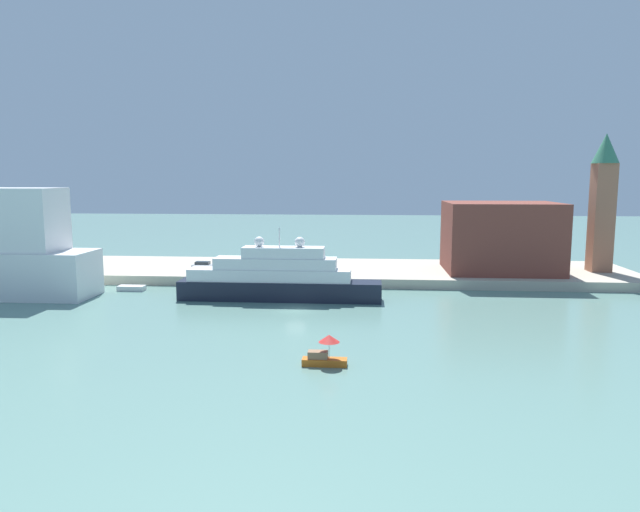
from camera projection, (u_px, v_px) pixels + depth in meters
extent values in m
plane|color=slate|center=(295.00, 311.00, 76.53)|extent=(400.00, 400.00, 0.00)
cube|color=#B7AD99|center=(314.00, 271.00, 103.75)|extent=(110.00, 23.35, 1.56)
cube|color=black|center=(280.00, 290.00, 83.20)|extent=(29.05, 4.39, 2.77)
cube|color=white|center=(270.00, 275.00, 83.01)|extent=(23.24, 4.04, 1.74)
cube|color=white|center=(276.00, 263.00, 82.72)|extent=(17.43, 3.69, 1.60)
cube|color=white|center=(284.00, 252.00, 82.41)|extent=(11.62, 3.34, 1.55)
cylinder|color=silver|center=(279.00, 237.00, 82.17)|extent=(0.16, 0.16, 2.76)
sphere|color=white|center=(300.00, 242.00, 82.02)|extent=(1.45, 1.45, 1.45)
sphere|color=white|center=(259.00, 242.00, 82.49)|extent=(1.45, 1.45, 1.45)
cube|color=#C66019|center=(325.00, 362.00, 54.16)|extent=(4.20, 1.27, 0.68)
cube|color=#8C6647|center=(318.00, 355.00, 54.11)|extent=(1.85, 1.02, 0.70)
cylinder|color=#B2B2B2|center=(329.00, 350.00, 53.97)|extent=(0.06, 0.06, 1.59)
cone|color=red|center=(329.00, 338.00, 53.82)|extent=(1.97, 1.97, 0.69)
cube|color=silver|center=(132.00, 288.00, 90.06)|extent=(4.09, 1.73, 0.79)
cube|color=brown|center=(501.00, 237.00, 98.51)|extent=(18.46, 14.71, 11.75)
cube|color=#9E664C|center=(601.00, 218.00, 97.86)|extent=(3.35, 3.35, 18.26)
cone|color=#387A5B|center=(606.00, 148.00, 96.30)|extent=(4.36, 4.36, 4.95)
cube|color=silver|center=(204.00, 266.00, 102.19)|extent=(4.13, 1.67, 0.70)
cube|color=#262D33|center=(203.00, 263.00, 102.13)|extent=(2.48, 1.50, 0.51)
cylinder|color=#334C8C|center=(221.00, 271.00, 94.85)|extent=(0.36, 0.36, 1.32)
sphere|color=tan|center=(221.00, 267.00, 94.75)|extent=(0.24, 0.24, 0.24)
cylinder|color=black|center=(333.00, 275.00, 93.25)|extent=(0.48, 0.48, 0.64)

